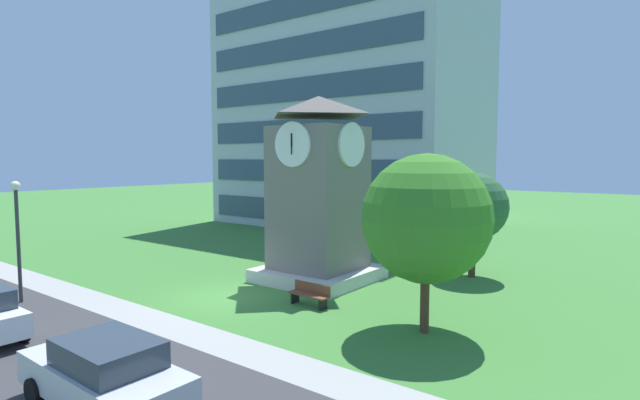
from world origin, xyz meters
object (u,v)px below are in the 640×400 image
street_lamp (17,226)px  parked_car_silver (105,373)px  clock_tower (318,200)px  tree_streetside (426,219)px  park_bench (310,294)px  tree_by_building (473,207)px

street_lamp → parked_car_silver: size_ratio=1.03×
clock_tower → tree_streetside: (7.12, -3.52, 0.00)m
parked_car_silver → tree_streetside: bearing=68.6°
park_bench → tree_by_building: 9.61m
clock_tower → parked_car_silver: clock_tower is taller
street_lamp → tree_by_building: tree_by_building is taller
tree_streetside → parked_car_silver: size_ratio=1.26×
street_lamp → tree_streetside: bearing=24.7°
park_bench → street_lamp: bearing=-145.1°
clock_tower → tree_streetside: bearing=-26.3°
clock_tower → street_lamp: size_ratio=1.77×
tree_streetside → parked_car_silver: 10.24m
street_lamp → parked_car_silver: (10.83, -2.49, -2.24)m
street_lamp → parked_car_silver: street_lamp is taller
tree_streetside → park_bench: bearing=179.9°
clock_tower → street_lamp: clock_tower is taller
park_bench → tree_streetside: (4.87, -0.01, 3.34)m
parked_car_silver → street_lamp: bearing=167.0°
tree_by_building → parked_car_silver: (-2.06, -17.64, -2.57)m
park_bench → tree_streetside: 5.90m
tree_by_building → street_lamp: bearing=-130.4°
street_lamp → tree_streetside: tree_streetside is taller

